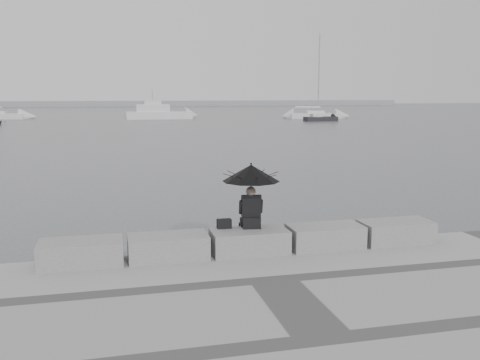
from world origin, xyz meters
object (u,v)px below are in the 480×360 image
object	(u,v)px
seated_person	(251,180)
sailboat_right	(315,115)
small_motorboat	(321,119)
motor_cruiser	(159,113)

from	to	relation	value
seated_person	sailboat_right	bearing A→B (deg)	76.77
seated_person	small_motorboat	distance (m)	65.21
seated_person	motor_cruiser	xyz separation A→B (m)	(4.50, 71.28, -1.12)
sailboat_right	small_motorboat	xyz separation A→B (m)	(-2.19, -7.76, -0.20)
seated_person	small_motorboat	world-z (taller)	seated_person
motor_cruiser	small_motorboat	bearing A→B (deg)	-27.82
seated_person	sailboat_right	distance (m)	73.20
sailboat_right	motor_cruiser	distance (m)	23.93
seated_person	sailboat_right	size ratio (longest dim) A/B	0.11
seated_person	motor_cruiser	bearing A→B (deg)	95.77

